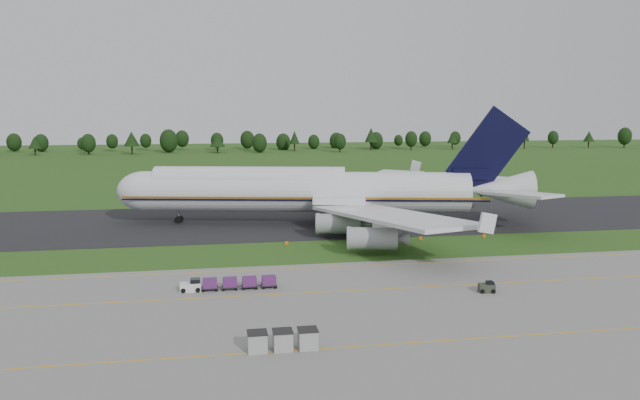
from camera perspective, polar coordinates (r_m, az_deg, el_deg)
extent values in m
plane|color=#274D17|center=(99.03, -3.11, -4.83)|extent=(600.00, 600.00, 0.00)
cube|color=slate|center=(66.71, 0.29, -11.49)|extent=(300.00, 52.00, 0.06)
cube|color=black|center=(126.29, -4.56, -1.90)|extent=(300.00, 40.00, 0.08)
cube|color=#DC9C0C|center=(77.94, -1.24, -8.48)|extent=(300.00, 0.25, 0.01)
cube|color=#DC9C0C|center=(61.19, 1.28, -13.36)|extent=(300.00, 0.20, 0.01)
cube|color=#DC9C0C|center=(89.38, -2.37, -6.26)|extent=(120.00, 0.20, 0.01)
cylinder|color=black|center=(325.18, -24.59, 4.02)|extent=(0.70, 0.70, 3.20)
cone|color=#1B3713|center=(324.92, -24.64, 4.80)|extent=(5.83, 5.83, 5.70)
cylinder|color=black|center=(319.31, -20.39, 4.23)|extent=(0.70, 0.70, 3.62)
sphere|color=#1B3713|center=(319.09, -20.42, 4.89)|extent=(6.91, 6.91, 6.91)
cylinder|color=black|center=(315.04, -16.81, 4.38)|extent=(0.70, 0.70, 3.98)
cone|color=#1B3713|center=(314.72, -16.85, 5.38)|extent=(7.54, 7.54, 7.07)
cylinder|color=black|center=(322.32, -13.64, 4.58)|extent=(0.70, 0.70, 3.87)
sphere|color=#1B3713|center=(322.08, -13.67, 5.28)|extent=(8.89, 8.89, 8.89)
cylinder|color=black|center=(316.02, -9.35, 4.55)|extent=(0.70, 0.70, 2.97)
cone|color=#1B3713|center=(315.77, -9.36, 5.30)|extent=(7.91, 7.91, 5.28)
cylinder|color=black|center=(315.75, -5.54, 4.64)|extent=(0.70, 0.70, 3.14)
sphere|color=#1B3713|center=(315.55, -5.55, 5.22)|extent=(7.37, 7.37, 7.37)
cylinder|color=black|center=(323.53, -2.34, 4.82)|extent=(0.70, 0.70, 3.78)
cone|color=#1B3713|center=(323.23, -2.35, 5.74)|extent=(5.37, 5.37, 6.71)
cylinder|color=black|center=(317.08, 1.83, 4.72)|extent=(0.70, 0.70, 3.51)
sphere|color=#1B3713|center=(316.86, 1.84, 5.37)|extent=(6.23, 6.23, 6.23)
cylinder|color=black|center=(334.06, 4.67, 4.95)|extent=(0.70, 0.70, 4.23)
cone|color=#1B3713|center=(333.75, 4.69, 5.96)|extent=(6.68, 6.68, 7.52)
cylinder|color=black|center=(338.03, 8.32, 4.89)|extent=(0.70, 0.70, 3.72)
sphere|color=#1B3713|center=(337.81, 8.34, 5.54)|extent=(6.55, 6.55, 6.55)
cylinder|color=black|center=(344.29, 11.99, 4.83)|extent=(0.70, 0.70, 3.42)
cone|color=#1B3713|center=(344.03, 12.02, 5.62)|extent=(5.69, 5.69, 6.08)
cylinder|color=black|center=(341.61, 15.60, 4.70)|extent=(0.70, 0.70, 3.73)
sphere|color=#1B3713|center=(341.40, 15.63, 5.34)|extent=(5.24, 5.24, 5.24)
cylinder|color=black|center=(360.35, 18.18, 4.81)|extent=(0.70, 0.70, 4.21)
cone|color=#1B3713|center=(360.06, 18.22, 5.74)|extent=(5.15, 5.15, 7.48)
cylinder|color=black|center=(372.92, 20.51, 4.78)|extent=(0.70, 0.70, 3.78)
sphere|color=#1B3713|center=(372.72, 20.54, 5.37)|extent=(5.87, 5.87, 5.87)
cylinder|color=black|center=(383.25, 23.33, 4.68)|extent=(0.70, 0.70, 3.32)
cone|color=#1B3713|center=(383.02, 23.38, 5.36)|extent=(6.11, 6.11, 5.91)
cylinder|color=black|center=(390.18, 26.05, 4.63)|extent=(0.70, 0.70, 4.24)
sphere|color=#1B3713|center=(389.97, 26.10, 5.27)|extent=(7.52, 7.52, 7.52)
cylinder|color=silver|center=(122.03, -1.33, 0.75)|extent=(63.81, 20.39, 7.88)
cylinder|color=silver|center=(122.89, -6.44, 1.63)|extent=(37.71, 13.45, 6.15)
sphere|color=silver|center=(127.80, -15.70, 0.79)|extent=(7.88, 7.88, 7.88)
cone|color=silver|center=(125.64, 16.14, 0.90)|extent=(13.30, 9.74, 7.49)
cube|color=#BE741C|center=(118.20, -1.44, 0.18)|extent=(68.68, 14.04, 0.38)
cube|color=silver|center=(101.63, 6.33, -1.43)|extent=(19.92, 38.79, 0.60)
cube|color=silver|center=(142.93, 5.05, 1.47)|extent=(31.35, 36.20, 0.60)
cylinder|color=gray|center=(108.82, 1.70, -2.19)|extent=(8.21, 4.96, 3.50)
cylinder|color=gray|center=(97.14, 4.79, -3.52)|extent=(8.21, 4.96, 3.50)
cylinder|color=gray|center=(136.03, 1.74, -0.02)|extent=(8.21, 4.96, 3.50)
cylinder|color=gray|center=(148.03, 3.79, 0.66)|extent=(8.21, 4.96, 3.50)
cube|color=black|center=(124.27, 15.06, 4.28)|extent=(15.77, 3.77, 17.58)
cube|color=silver|center=(118.17, 17.89, 0.51)|extent=(10.63, 15.44, 0.49)
cube|color=silver|center=(133.90, 15.97, 1.50)|extent=(14.17, 14.47, 0.49)
cylinder|color=slate|center=(126.75, -12.77, -1.52)|extent=(0.39, 0.39, 2.41)
cylinder|color=black|center=(126.83, -12.76, -1.74)|extent=(1.59, 1.25, 1.42)
cylinder|color=slate|center=(117.80, 1.74, -2.07)|extent=(0.39, 0.39, 2.41)
cylinder|color=black|center=(117.89, 1.74, -2.30)|extent=(1.59, 1.25, 1.42)
cylinder|color=slate|center=(127.50, 1.75, -1.25)|extent=(0.39, 0.39, 2.41)
cylinder|color=black|center=(127.58, 1.75, -1.47)|extent=(1.59, 1.25, 1.42)
cube|color=silver|center=(80.11, -11.74, -7.79)|extent=(2.57, 1.38, 1.09)
cylinder|color=black|center=(79.56, -12.40, -8.11)|extent=(0.59, 0.22, 0.59)
cube|color=black|center=(80.10, -10.03, -7.89)|extent=(1.98, 1.48, 0.12)
cube|color=#4F1E5A|center=(79.93, -10.04, -7.48)|extent=(1.78, 1.38, 1.09)
cylinder|color=black|center=(79.50, -10.60, -8.17)|extent=(0.34, 0.15, 0.34)
cube|color=black|center=(80.11, -8.24, -7.84)|extent=(1.98, 1.48, 0.12)
cube|color=#4F1E5A|center=(79.94, -8.25, -7.44)|extent=(1.78, 1.38, 1.09)
cylinder|color=black|center=(79.48, -8.80, -8.12)|extent=(0.34, 0.15, 0.34)
cube|color=black|center=(80.19, -6.46, -7.79)|extent=(1.98, 1.48, 0.12)
cube|color=#4F1E5A|center=(80.03, -6.47, -7.38)|extent=(1.78, 1.38, 1.09)
cylinder|color=black|center=(79.54, -7.00, -8.07)|extent=(0.34, 0.15, 0.34)
cube|color=black|center=(80.35, -4.68, -7.73)|extent=(1.98, 1.48, 0.12)
cube|color=#4F1E5A|center=(80.19, -4.69, -7.33)|extent=(1.78, 1.38, 1.09)
cylinder|color=black|center=(79.68, -5.21, -8.01)|extent=(0.34, 0.15, 0.34)
cylinder|color=black|center=(80.18, -11.74, -7.96)|extent=(0.59, 0.22, 0.59)
cube|color=#2F3726|center=(80.76, 14.99, -7.78)|extent=(2.09, 1.43, 1.07)
cylinder|color=black|center=(80.05, 14.71, -8.11)|extent=(0.54, 0.19, 0.54)
cylinder|color=black|center=(81.62, 15.25, -7.81)|extent=(0.54, 0.19, 0.54)
cube|color=#9C9C9C|center=(60.38, -5.75, -12.80)|extent=(1.79, 1.79, 1.79)
cube|color=black|center=(60.05, -5.76, -11.96)|extent=(1.90, 1.90, 0.09)
cube|color=#9C9C9C|center=(60.57, -3.43, -12.70)|extent=(1.79, 1.79, 1.79)
cube|color=black|center=(60.23, -3.44, -11.87)|extent=(1.90, 1.90, 0.09)
cube|color=#9C9C9C|center=(60.85, -1.12, -12.58)|extent=(1.79, 1.79, 1.79)
cube|color=black|center=(60.52, -1.13, -11.75)|extent=(1.90, 1.90, 0.09)
cube|color=#FB6407|center=(104.42, -3.07, -3.96)|extent=(0.50, 0.12, 0.60)
cube|color=black|center=(104.48, -3.07, -4.11)|extent=(0.30, 0.30, 0.04)
cube|color=#FB6407|center=(106.34, 3.21, -3.73)|extent=(0.50, 0.12, 0.60)
cube|color=black|center=(106.40, 3.21, -3.88)|extent=(0.30, 0.30, 0.04)
cube|color=#FB6407|center=(109.48, 9.19, -3.47)|extent=(0.50, 0.12, 0.60)
cube|color=black|center=(109.54, 9.18, -3.62)|extent=(0.30, 0.30, 0.04)
cube|color=#FB6407|center=(113.74, 14.77, -3.20)|extent=(0.50, 0.12, 0.60)
cube|color=black|center=(113.79, 14.77, -3.33)|extent=(0.30, 0.30, 0.04)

